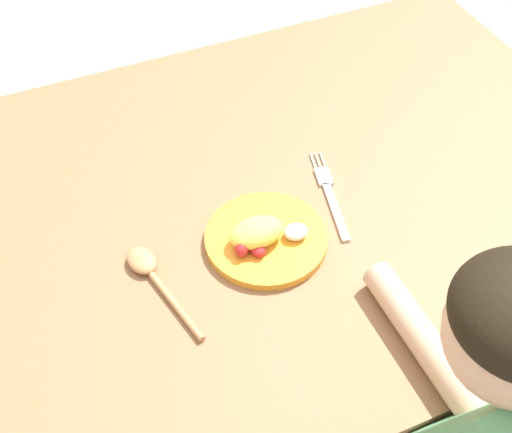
# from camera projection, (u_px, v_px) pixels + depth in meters

# --- Properties ---
(ground_plane) EXTENTS (8.00, 8.00, 0.00)m
(ground_plane) POSITION_uv_depth(u_px,v_px,m) (272.00, 392.00, 1.76)
(ground_plane) COLOR #AEA295
(dining_table) EXTENTS (1.30, 0.94, 0.72)m
(dining_table) POSITION_uv_depth(u_px,v_px,m) (277.00, 229.00, 1.30)
(dining_table) COLOR #8C6140
(dining_table) RESTS_ON ground_plane
(plate) EXTENTS (0.20, 0.20, 0.05)m
(plate) POSITION_uv_depth(u_px,v_px,m) (264.00, 237.00, 1.13)
(plate) COLOR orange
(plate) RESTS_ON dining_table
(fork) EXTENTS (0.07, 0.22, 0.01)m
(fork) POSITION_uv_depth(u_px,v_px,m) (330.00, 195.00, 1.21)
(fork) COLOR silver
(fork) RESTS_ON dining_table
(spoon) EXTENTS (0.07, 0.21, 0.02)m
(spoon) POSITION_uv_depth(u_px,v_px,m) (150.00, 272.00, 1.09)
(spoon) COLOR tan
(spoon) RESTS_ON dining_table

